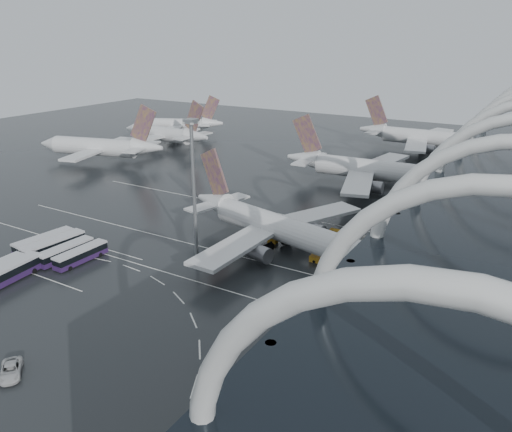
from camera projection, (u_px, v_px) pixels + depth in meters
The scene contains 24 objects.
ground at pixel (180, 271), 100.20m from camera, with size 420.00×420.00×0.00m, color black.
lane_marking_near at pixel (173, 275), 98.59m from camera, with size 120.00×0.25×0.01m, color white.
lane_marking_mid at pixel (214, 250), 109.88m from camera, with size 120.00×0.25×0.01m, color white.
lane_marking_far at pixel (275, 213), 132.47m from camera, with size 120.00×0.25×0.01m, color white.
bus_bay_line_south at pixel (34, 274), 98.84m from camera, with size 28.00×0.25×0.01m, color white.
bus_bay_line_north at pixel (96, 246), 111.75m from camera, with size 28.00×0.25×0.01m, color white.
airliner_main at pixel (281, 229), 108.42m from camera, with size 56.74×49.02×19.39m.
airliner_gate_b at pixel (375, 171), 153.36m from camera, with size 60.58×54.44×21.04m.
airliner_gate_c at pixel (428, 138), 201.07m from camera, with size 58.93×54.66×21.09m.
jet_remote_west at pixel (102, 147), 182.86m from camera, with size 50.05×40.61×21.97m.
jet_remote_mid at pixel (166, 134), 208.60m from camera, with size 47.32×38.14×20.60m.
jet_remote_far at pixel (180, 125), 234.27m from camera, with size 41.01×33.46×18.57m.
bus_row_near_a at pixel (44, 242), 109.35m from camera, with size 4.36×13.66×3.30m.
bus_row_near_b at pixel (54, 246), 107.28m from camera, with size 4.34×14.24×3.45m.
bus_row_near_c at pixel (66, 252), 104.85m from camera, with size 3.39×12.67×3.09m.
bus_row_near_d at pixel (81, 255), 103.45m from camera, with size 3.15×12.23×2.99m.
bus_row_far_b at pixel (9, 273), 95.15m from camera, with size 4.59×14.21×3.44m.
van_curve_a at pixel (11, 370), 69.22m from camera, with size 2.71×5.87×1.63m, color silver.
floodlight_mast at pixel (193, 175), 98.51m from camera, with size 2.27×2.27×29.57m.
gse_cart_belly_a at pixel (315, 259), 103.95m from camera, with size 2.33×1.38×1.27m, color #BF8119.
gse_cart_belly_b at pixel (368, 240), 113.49m from camera, with size 2.43×1.44×1.33m, color slate.
gse_cart_belly_c at pixel (273, 240), 113.57m from camera, with size 2.14×1.27×1.17m, color #BF8119.
gse_cart_belly_d at pixel (348, 253), 106.79m from camera, with size 2.25×1.33×1.23m, color slate.
gse_cart_belly_e at pixel (335, 232), 118.06m from camera, with size 2.34×1.39×1.28m, color #BF8119.
Camera 1 is at (59.46, -69.73, 44.71)m, focal length 35.00 mm.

